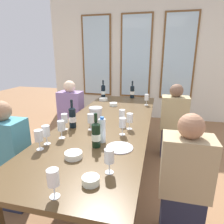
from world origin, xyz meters
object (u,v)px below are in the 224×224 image
Objects in this scene: tasting_bowl_0 at (74,155)px; wine_glass_5 at (147,98)px; wine_glass_8 at (64,119)px; seated_person_2 at (9,159)px; wine_bottle_0 at (103,91)px; wine_glass_4 at (122,123)px; wine_bottle_2 at (72,117)px; wine_glass_6 at (46,132)px; tasting_bowl_3 at (113,104)px; wine_glass_3 at (109,157)px; wine_bottle_1 at (96,134)px; wine_glass_7 at (53,178)px; seated_person_0 at (71,116)px; white_plate_0 at (120,148)px; tasting_bowl_2 at (91,180)px; metal_pitcher at (96,115)px; tasting_bowl_1 at (103,99)px; dining_table at (108,126)px; wine_glass_2 at (91,119)px; wine_bottle_3 at (132,92)px; seated_person_3 at (184,184)px; water_bottle at (102,130)px; wine_glass_1 at (39,137)px; wine_glass_9 at (122,115)px; seated_person_1 at (173,123)px; wine_glass_0 at (61,127)px.

wine_glass_5 reaches higher than tasting_bowl_0.
seated_person_2 reaches higher than wine_glass_8.
wine_glass_4 is (0.65, -1.58, -0.00)m from wine_bottle_0.
wine_glass_6 is at bearing -96.39° from wine_bottle_2.
wine_glass_3 is (0.38, -1.75, 0.10)m from tasting_bowl_3.
wine_glass_7 is (-0.04, -0.65, 0.01)m from wine_bottle_1.
seated_person_0 is at bearing 112.77° from wine_glass_7.
wine_glass_8 is at bearing 155.99° from white_plate_0.
tasting_bowl_2 is 0.63× the size of wine_glass_8.
tasting_bowl_1 is (-0.24, 1.14, -0.07)m from metal_pitcher.
wine_glass_2 is at bearing -108.26° from dining_table.
seated_person_2 is (-1.21, -1.61, -0.34)m from wine_glass_5.
tasting_bowl_1 is (-0.31, 1.94, -0.00)m from tasting_bowl_0.
wine_glass_5 is at bearing -58.26° from wine_bottle_3.
seated_person_0 is (-1.10, 1.75, -0.34)m from wine_glass_3.
seated_person_3 is (0.54, -0.08, -0.22)m from white_plate_0.
water_bottle reaches higher than white_plate_0.
white_plate_0 is 0.68m from metal_pitcher.
wine_glass_1 is (-0.47, -0.27, 0.00)m from water_bottle.
wine_bottle_1 reaches higher than wine_glass_4.
wine_glass_6 is 0.16× the size of seated_person_0.
wine_glass_1 is at bearing -125.97° from wine_glass_9.
wine_glass_9 is at bearing -86.71° from wine_bottle_3.
dining_table is at bearing -71.64° from wine_bottle_0.
tasting_bowl_1 is at bearing 113.15° from wine_glass_4.
seated_person_1 reaches higher than wine_glass_7.
wine_glass_5 is at bearing 86.64° from wine_glass_3.
dining_table is at bearing -82.21° from tasting_bowl_3.
wine_bottle_0 is 2.59m from wine_glass_7.
dining_table is 1.08m from wine_glass_3.
tasting_bowl_0 is 0.12× the size of seated_person_3.
seated_person_0 is (-0.45, 1.45, -0.33)m from wine_glass_6.
wine_bottle_1 is 0.47m from wine_glass_1.
water_bottle reaches higher than dining_table.
seated_person_3 is (1.17, -1.77, -0.24)m from tasting_bowl_1.
seated_person_3 is at bearing -57.79° from tasting_bowl_3.
dining_table is at bearing -71.27° from tasting_bowl_1.
water_bottle is 0.49m from wine_glass_6.
wine_glass_1 is 1.65m from seated_person_0.
wine_glass_4 and wine_glass_5 have the same top height.
wine_glass_0 is at bearing -71.32° from wine_glass_8.
seated_person_0 reaches higher than wine_glass_0.
tasting_bowl_1 is 2.40m from wine_glass_7.
seated_person_3 is (0.42, -1.62, -0.34)m from wine_glass_5.
tasting_bowl_0 is 1.96m from tasting_bowl_1.
wine_glass_6 and wine_glass_8 have the same top height.
wine_glass_4 is at bearing 54.70° from water_bottle.
wine_glass_9 is at bearing -21.56° from dining_table.
wine_bottle_2 is 1.78× the size of wine_glass_1.
wine_glass_0 is at bearing 165.84° from wine_bottle_1.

